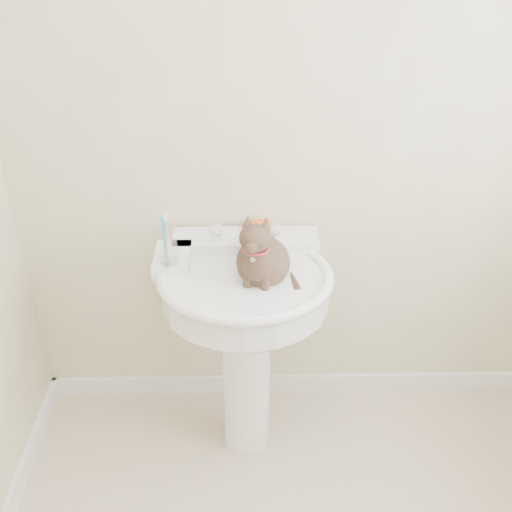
{
  "coord_description": "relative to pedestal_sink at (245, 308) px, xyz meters",
  "views": [
    {
      "loc": [
        -0.21,
        -0.93,
        1.99
      ],
      "look_at": [
        -0.18,
        0.8,
        0.91
      ],
      "focal_mm": 42.0,
      "sensor_mm": 36.0,
      "label": 1
    }
  ],
  "objects": [
    {
      "name": "wall_back",
      "position": [
        0.22,
        0.29,
        0.56
      ],
      "size": [
        2.2,
        0.0,
        2.5
      ],
      "primitive_type": null,
      "color": "#C3B196",
      "rests_on": "ground"
    },
    {
      "name": "baseboard_back",
      "position": [
        0.22,
        0.28,
        -0.64
      ],
      "size": [
        2.2,
        0.02,
        0.09
      ],
      "primitive_type": "cube",
      "color": "white",
      "rests_on": "floor"
    },
    {
      "name": "pedestal_sink",
      "position": [
        0.0,
        0.0,
        0.0
      ],
      "size": [
        0.64,
        0.62,
        0.87
      ],
      "color": "white",
      "rests_on": "floor"
    },
    {
      "name": "faucet",
      "position": [
        0.0,
        0.16,
        0.23
      ],
      "size": [
        0.28,
        0.12,
        0.14
      ],
      "color": "silver",
      "rests_on": "pedestal_sink"
    },
    {
      "name": "soap_bar",
      "position": [
        0.06,
        0.25,
        0.2
      ],
      "size": [
        0.1,
        0.07,
        0.03
      ],
      "primitive_type": "cube",
      "rotation": [
        0.0,
        0.0,
        0.12
      ],
      "color": "#E1511F",
      "rests_on": "pedestal_sink"
    },
    {
      "name": "toothbrush_cup",
      "position": [
        -0.26,
        0.01,
        0.24
      ],
      "size": [
        0.07,
        0.07,
        0.18
      ],
      "rotation": [
        0.0,
        0.0,
        0.2
      ],
      "color": "silver",
      "rests_on": "pedestal_sink"
    },
    {
      "name": "cat",
      "position": [
        0.06,
        -0.02,
        0.22
      ],
      "size": [
        0.21,
        0.26,
        0.38
      ],
      "rotation": [
        0.0,
        0.0,
        -0.28
      ],
      "color": "brown",
      "rests_on": "pedestal_sink"
    }
  ]
}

